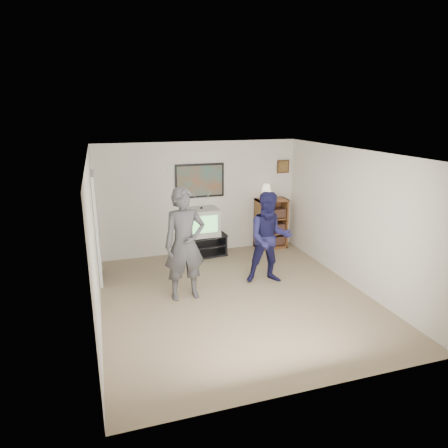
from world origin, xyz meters
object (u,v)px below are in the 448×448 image
crt_television (202,222)px  person_tall (185,244)px  bookshelf (271,223)px  media_stand (203,245)px  person_short (269,238)px

crt_television → person_tall: (-0.78, -1.92, 0.19)m
crt_television → person_tall: bearing=-113.8°
crt_television → bookshelf: (1.68, 0.05, -0.20)m
media_stand → bookshelf: bearing=-3.6°
media_stand → person_tall: person_tall is taller
crt_television → bookshelf: bookshelf is taller
media_stand → bookshelf: bookshelf is taller
media_stand → crt_television: size_ratio=1.44×
crt_television → bookshelf: size_ratio=0.60×
person_tall → crt_television: bearing=65.8°
crt_television → bookshelf: 1.70m
person_tall → person_short: (1.63, 0.18, -0.11)m
bookshelf → person_tall: person_tall is taller
crt_television → person_short: 1.94m
media_stand → person_short: bearing=-70.2°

